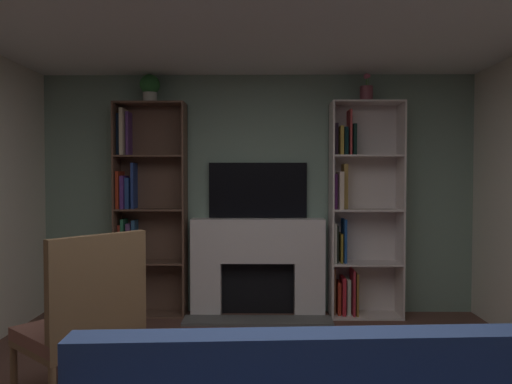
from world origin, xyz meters
TOP-DOWN VIEW (x-y plane):
  - wall_back_accent at (0.00, 2.83)m, footprint 4.75×0.06m
  - fireplace at (0.00, 2.68)m, footprint 1.50×0.54m
  - tv at (0.00, 2.77)m, footprint 1.05×0.06m
  - bookshelf_left at (-1.22, 2.70)m, footprint 0.74×0.29m
  - bookshelf_right at (1.04, 2.69)m, footprint 0.74×0.33m
  - potted_plant at (-1.13, 2.65)m, footprint 0.21×0.21m
  - vase_with_flowers at (1.13, 2.65)m, footprint 0.14×0.14m
  - armchair at (-1.08, 0.66)m, footprint 0.85×0.86m

SIDE VIEW (x-z plane):
  - fireplace at x=0.00m, z-range 0.03..1.05m
  - armchair at x=-1.08m, z-range 0.00..1.11m
  - bookshelf_right at x=1.04m, z-range -0.04..2.20m
  - bookshelf_left at x=-1.22m, z-range -0.01..2.23m
  - wall_back_accent at x=0.00m, z-range 0.00..2.56m
  - tv at x=0.00m, z-range 1.02..1.62m
  - vase_with_flowers at x=1.13m, z-range 2.20..2.49m
  - potted_plant at x=-1.13m, z-range 2.26..2.55m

